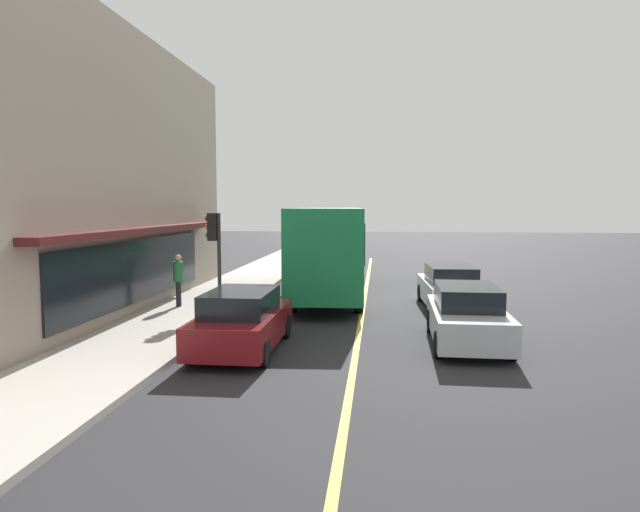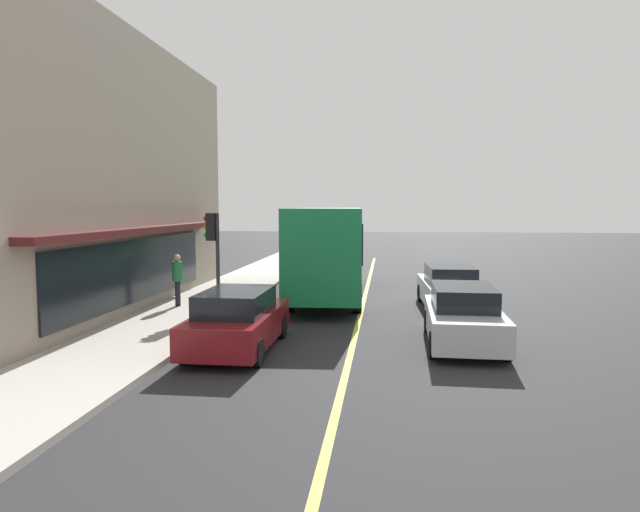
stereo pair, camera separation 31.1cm
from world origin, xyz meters
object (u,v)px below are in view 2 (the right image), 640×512
Objects in this scene: traffic_light at (213,238)px; pedestrian_near_storefront at (177,275)px; car_white at (449,288)px; car_silver at (463,317)px; bus at (329,246)px; car_maroon at (237,321)px.

pedestrian_near_storefront is (0.62, 1.46, -1.31)m from traffic_light.
car_white is 2.46× the size of pedestrian_near_storefront.
pedestrian_near_storefront is at bearing 66.72° from car_silver.
bus is at bearing 61.94° from car_white.
pedestrian_near_storefront is (3.91, 9.10, 0.48)m from car_silver.
bus reaches higher than car_silver.
car_silver is at bearing -113.28° from pedestrian_near_storefront.
traffic_light is at bearing 66.64° from car_silver.
bus is 6.18m from pedestrian_near_storefront.
car_silver is 9.91m from pedestrian_near_storefront.
bus reaches higher than pedestrian_near_storefront.
car_silver is (-3.30, -7.63, -1.79)m from traffic_light.
traffic_light is (-4.40, 3.36, 0.55)m from bus.
traffic_light reaches higher than car_silver.
pedestrian_near_storefront is (5.13, 3.47, 0.48)m from car_maroon.
bus is 6.32× the size of pedestrian_near_storefront.
car_silver and car_white have the same top height.
car_silver is at bearing -150.97° from bus.
traffic_light is 8.28m from car_white.
car_maroon is at bearing 138.26° from car_white.
car_silver is 0.99× the size of car_white.
traffic_light is at bearing 142.63° from bus.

